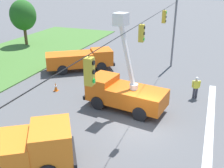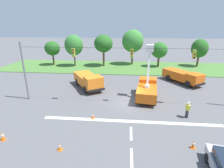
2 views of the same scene
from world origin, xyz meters
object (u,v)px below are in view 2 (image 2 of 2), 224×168
(tree_east, at_px, (133,41))
(utility_truck_support_far, at_px, (88,80))
(utility_truck_support_near, at_px, (182,76))
(tree_far_west, at_px, (52,48))
(utility_truck_bucket_lift, at_px, (147,88))
(traffic_cone_near_bucket, at_px, (93,116))
(traffic_cone_foreground_right, at_px, (148,80))
(traffic_cone_mid_left, at_px, (193,144))
(tree_centre, at_px, (103,44))
(traffic_cone_foreground_left, at_px, (2,136))
(tree_east_end, at_px, (200,48))
(tree_west, at_px, (74,45))
(traffic_cone_mid_right, at_px, (60,147))
(tree_far_east, at_px, (159,50))
(road_worker, at_px, (188,109))

(tree_east, xyz_separation_m, utility_truck_support_far, (-6.78, -16.35, -4.17))
(tree_east, height_order, utility_truck_support_near, tree_east)
(tree_far_west, height_order, utility_truck_bucket_lift, utility_truck_bucket_lift)
(tree_east, distance_m, traffic_cone_near_bucket, 26.04)
(traffic_cone_foreground_right, relative_size, traffic_cone_mid_left, 1.11)
(tree_centre, relative_size, traffic_cone_foreground_left, 8.36)
(tree_far_west, xyz_separation_m, traffic_cone_mid_left, (22.22, -26.52, -3.53))
(tree_east, bearing_deg, tree_centre, -160.82)
(traffic_cone_mid_left, height_order, traffic_cone_near_bucket, traffic_cone_mid_left)
(tree_east_end, height_order, traffic_cone_foreground_left, tree_east_end)
(tree_west, bearing_deg, traffic_cone_mid_right, -75.91)
(utility_truck_support_far, relative_size, traffic_cone_mid_left, 10.14)
(tree_east_end, bearing_deg, tree_far_west, -177.20)
(utility_truck_support_near, bearing_deg, tree_far_west, 158.33)
(tree_far_west, xyz_separation_m, tree_far_east, (23.71, 0.44, -0.15))
(tree_west, distance_m, traffic_cone_foreground_right, 18.84)
(tree_far_west, distance_m, utility_truck_bucket_lift, 26.05)
(tree_centre, distance_m, traffic_cone_foreground_right, 14.75)
(utility_truck_bucket_lift, distance_m, road_worker, 5.96)
(tree_centre, relative_size, tree_east, 0.88)
(tree_centre, relative_size, tree_far_east, 1.28)
(traffic_cone_foreground_left, bearing_deg, traffic_cone_foreground_right, 50.09)
(utility_truck_support_near, bearing_deg, tree_centre, 143.85)
(tree_west, distance_m, tree_east_end, 27.38)
(tree_east_end, bearing_deg, traffic_cone_foreground_left, -131.90)
(tree_centre, xyz_separation_m, tree_east_end, (20.86, 1.45, -0.98))
(utility_truck_support_far, distance_m, traffic_cone_mid_left, 16.71)
(tree_east, distance_m, tree_east_end, 14.56)
(tree_centre, relative_size, traffic_cone_near_bucket, 11.90)
(utility_truck_bucket_lift, height_order, utility_truck_support_near, utility_truck_bucket_lift)
(tree_far_west, bearing_deg, utility_truck_bucket_lift, -41.04)
(traffic_cone_foreground_right, xyz_separation_m, traffic_cone_near_bucket, (-6.82, -12.05, -0.10))
(traffic_cone_foreground_left, bearing_deg, traffic_cone_mid_left, 1.61)
(traffic_cone_foreground_right, bearing_deg, tree_east, 100.49)
(tree_far_east, bearing_deg, road_worker, -91.39)
(tree_west, height_order, traffic_cone_near_bucket, tree_west)
(tree_far_west, bearing_deg, traffic_cone_near_bucket, -59.19)
(road_worker, distance_m, traffic_cone_foreground_left, 17.14)
(traffic_cone_foreground_left, height_order, traffic_cone_mid_right, traffic_cone_foreground_left)
(traffic_cone_mid_left, relative_size, traffic_cone_near_bucket, 1.16)
(traffic_cone_mid_left, bearing_deg, traffic_cone_near_bucket, 156.59)
(tree_far_west, xyz_separation_m, tree_east, (17.98, 2.36, 1.52))
(tree_east, bearing_deg, utility_truck_bucket_lift, -85.36)
(tree_far_east, relative_size, road_worker, 3.07)
(tree_far_east, bearing_deg, tree_east_end, 7.51)
(utility_truck_support_near, xyz_separation_m, traffic_cone_mid_left, (-3.66, -16.24, -0.83))
(tree_east_end, bearing_deg, tree_west, -175.54)
(utility_truck_bucket_lift, relative_size, utility_truck_support_near, 1.00)
(tree_west, distance_m, utility_truck_bucket_lift, 22.13)
(utility_truck_support_far, bearing_deg, tree_far_west, 128.70)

